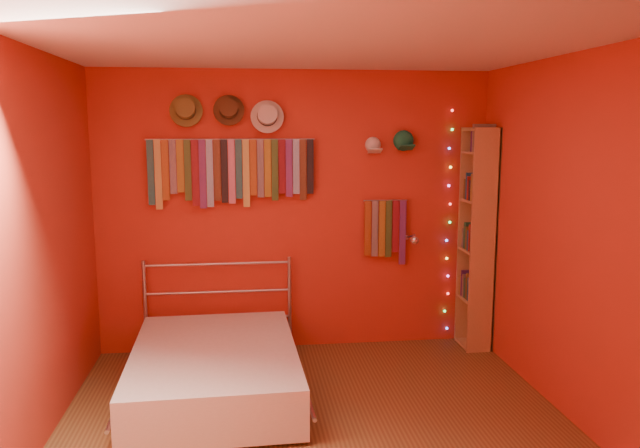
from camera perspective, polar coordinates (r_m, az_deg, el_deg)
name	(u,v)px	position (r m, az deg, el deg)	size (l,w,h in m)	color
ground	(320,438)	(4.30, -0.04, -18.96)	(3.50, 3.50, 0.00)	brown
back_wall	(295,212)	(5.59, -2.26, 1.11)	(3.50, 0.02, 2.50)	#A6361A
right_wall	(584,243)	(4.44, 22.99, -1.65)	(0.02, 3.50, 2.50)	#A6361A
left_wall	(24,257)	(4.05, -25.45, -2.76)	(0.02, 3.50, 2.50)	#A6361A
ceiling	(319,42)	(3.83, -0.05, 16.28)	(3.50, 3.50, 0.02)	white
tie_rack	(230,169)	(5.47, -8.20, 5.02)	(1.45, 0.03, 0.60)	#ACACB1
small_tie_rack	(386,228)	(5.68, 6.02, -0.33)	(0.40, 0.03, 0.60)	#ACACB1
fedora_olive	(186,110)	(5.45, -12.18, 10.19)	(0.28, 0.15, 0.28)	olive
fedora_brown	(229,109)	(5.43, -8.35, 10.34)	(0.26, 0.14, 0.26)	#4C311B
fedora_white	(267,116)	(5.43, -4.84, 9.84)	(0.29, 0.16, 0.28)	beige
cap_white	(373,145)	(5.59, 4.86, 7.21)	(0.16, 0.20, 0.16)	silver
cap_green	(404,141)	(5.65, 7.65, 7.55)	(0.18, 0.23, 0.18)	#19724A
fairy_lights	(449,222)	(5.86, 11.69, 0.15)	(0.06, 0.02, 2.06)	#FF3333
reading_lamp	(413,240)	(5.57, 8.53, -1.42)	(0.07, 0.32, 0.09)	#ACACB1
bookshelf	(481,238)	(5.80, 14.50, -1.22)	(0.25, 0.34, 2.00)	#A6804B
bed	(215,370)	(4.87, -9.58, -12.99)	(1.34, 1.80, 0.86)	#ACACB1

